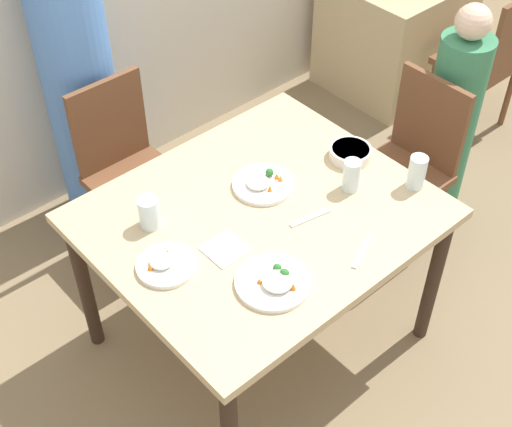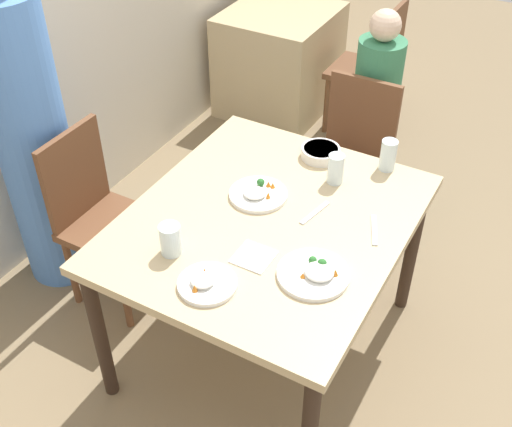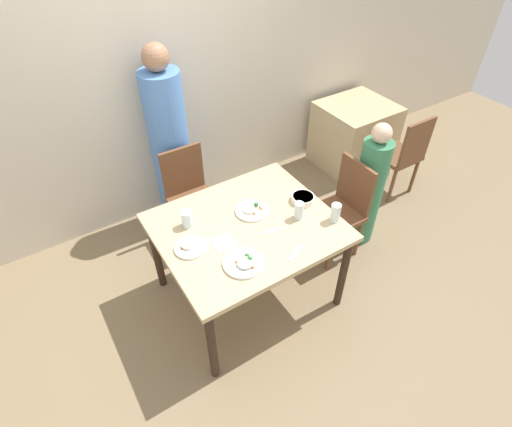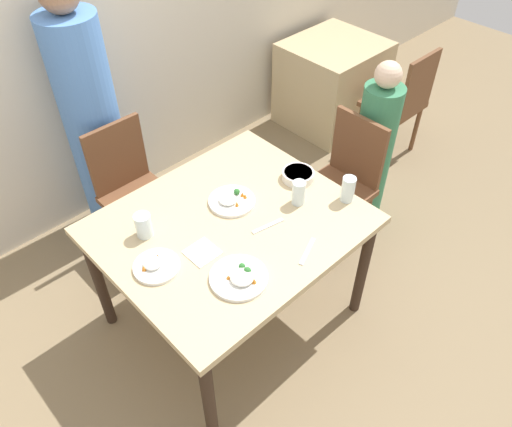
{
  "view_description": "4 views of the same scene",
  "coord_description": "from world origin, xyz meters",
  "px_view_note": "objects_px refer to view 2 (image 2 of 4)",
  "views": [
    {
      "loc": [
        -1.32,
        -1.47,
        2.64
      ],
      "look_at": [
        -0.03,
        -0.0,
        0.79
      ],
      "focal_mm": 50.0,
      "sensor_mm": 36.0,
      "label": 1
    },
    {
      "loc": [
        -1.75,
        -0.92,
        2.42
      ],
      "look_at": [
        -0.15,
        -0.03,
        0.92
      ],
      "focal_mm": 45.0,
      "sensor_mm": 36.0,
      "label": 2
    },
    {
      "loc": [
        -1.05,
        -1.77,
        2.72
      ],
      "look_at": [
        0.1,
        0.04,
        0.81
      ],
      "focal_mm": 28.0,
      "sensor_mm": 36.0,
      "label": 3
    },
    {
      "loc": [
        -1.13,
        -1.38,
        2.53
      ],
      "look_at": [
        0.13,
        -0.06,
        0.8
      ],
      "focal_mm": 35.0,
      "sensor_mm": 36.0,
      "label": 4
    }
  ],
  "objects_px": {
    "glass_water_tall": "(388,155)",
    "person_adult": "(33,141)",
    "person_child": "(372,122)",
    "chair_child_spot": "(351,158)",
    "plate_rice_adult": "(315,273)",
    "chair_adult_spot": "(100,214)",
    "bowl_curry": "(320,152)"
  },
  "relations": [
    {
      "from": "chair_adult_spot",
      "to": "person_adult",
      "type": "bearing_deg",
      "value": 90.0
    },
    {
      "from": "person_adult",
      "to": "glass_water_tall",
      "type": "relative_size",
      "value": 11.96
    },
    {
      "from": "person_child",
      "to": "chair_child_spot",
      "type": "bearing_deg",
      "value": 180.0
    },
    {
      "from": "chair_child_spot",
      "to": "person_adult",
      "type": "relative_size",
      "value": 0.53
    },
    {
      "from": "chair_child_spot",
      "to": "plate_rice_adult",
      "type": "xyz_separation_m",
      "value": [
        -1.17,
        -0.32,
        0.3
      ]
    },
    {
      "from": "person_child",
      "to": "plate_rice_adult",
      "type": "bearing_deg",
      "value": -167.74
    },
    {
      "from": "person_child",
      "to": "glass_water_tall",
      "type": "xyz_separation_m",
      "value": [
        -0.7,
        -0.31,
        0.29
      ]
    },
    {
      "from": "person_child",
      "to": "plate_rice_adult",
      "type": "xyz_separation_m",
      "value": [
        -1.46,
        -0.32,
        0.24
      ]
    },
    {
      "from": "chair_adult_spot",
      "to": "bowl_curry",
      "type": "xyz_separation_m",
      "value": [
        0.55,
        -0.87,
        0.31
      ]
    },
    {
      "from": "glass_water_tall",
      "to": "chair_adult_spot",
      "type": "bearing_deg",
      "value": 117.82
    },
    {
      "from": "plate_rice_adult",
      "to": "glass_water_tall",
      "type": "relative_size",
      "value": 1.86
    },
    {
      "from": "chair_adult_spot",
      "to": "person_child",
      "type": "relative_size",
      "value": 0.75
    },
    {
      "from": "person_adult",
      "to": "bowl_curry",
      "type": "relative_size",
      "value": 9.69
    },
    {
      "from": "person_adult",
      "to": "bowl_curry",
      "type": "distance_m",
      "value": 1.33
    },
    {
      "from": "person_adult",
      "to": "person_child",
      "type": "bearing_deg",
      "value": -42.42
    },
    {
      "from": "chair_adult_spot",
      "to": "bowl_curry",
      "type": "relative_size",
      "value": 5.15
    },
    {
      "from": "chair_child_spot",
      "to": "plate_rice_adult",
      "type": "relative_size",
      "value": 3.42
    },
    {
      "from": "bowl_curry",
      "to": "person_child",
      "type": "bearing_deg",
      "value": 0.8
    },
    {
      "from": "person_child",
      "to": "plate_rice_adult",
      "type": "relative_size",
      "value": 4.54
    },
    {
      "from": "person_child",
      "to": "glass_water_tall",
      "type": "height_order",
      "value": "person_child"
    },
    {
      "from": "person_child",
      "to": "person_adult",
      "type": "bearing_deg",
      "value": 137.58
    },
    {
      "from": "bowl_curry",
      "to": "chair_child_spot",
      "type": "bearing_deg",
      "value": 1.3
    },
    {
      "from": "person_adult",
      "to": "plate_rice_adult",
      "type": "distance_m",
      "value": 1.52
    },
    {
      "from": "glass_water_tall",
      "to": "person_adult",
      "type": "bearing_deg",
      "value": 112.2
    },
    {
      "from": "bowl_curry",
      "to": "plate_rice_adult",
      "type": "distance_m",
      "value": 0.77
    },
    {
      "from": "chair_child_spot",
      "to": "person_adult",
      "type": "height_order",
      "value": "person_adult"
    },
    {
      "from": "chair_adult_spot",
      "to": "glass_water_tall",
      "type": "distance_m",
      "value": 1.37
    },
    {
      "from": "bowl_curry",
      "to": "person_adult",
      "type": "bearing_deg",
      "value": 114.64
    },
    {
      "from": "person_adult",
      "to": "bowl_curry",
      "type": "height_order",
      "value": "person_adult"
    },
    {
      "from": "person_adult",
      "to": "bowl_curry",
      "type": "xyz_separation_m",
      "value": [
        0.55,
        -1.21,
        0.01
      ]
    },
    {
      "from": "chair_adult_spot",
      "to": "person_child",
      "type": "bearing_deg",
      "value": -33.18
    },
    {
      "from": "bowl_curry",
      "to": "plate_rice_adult",
      "type": "relative_size",
      "value": 0.66
    }
  ]
}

